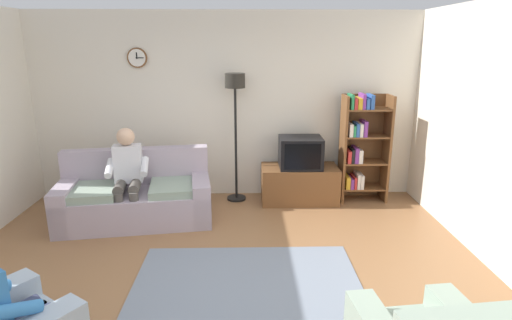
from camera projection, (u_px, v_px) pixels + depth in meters
ground_plane at (217, 288)px, 3.95m from camera, size 12.00×12.00×0.00m
back_wall_assembly at (226, 106)px, 6.14m from camera, size 6.20×0.17×2.70m
couch at (136, 198)px, 5.39m from camera, size 2.00×1.13×0.90m
tv_stand at (299, 184)px, 6.07m from camera, size 1.10×0.56×0.53m
tv at (300, 152)px, 5.92m from camera, size 0.60×0.49×0.44m
bookshelf at (361, 145)px, 6.01m from camera, size 0.68×0.36×1.58m
floor_lamp at (235, 102)px, 5.82m from camera, size 0.28×0.28×1.85m
area_rug at (247, 291)px, 3.91m from camera, size 2.20×1.70×0.01m
person_on_couch at (127, 172)px, 5.18m from camera, size 0.55×0.57×1.24m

